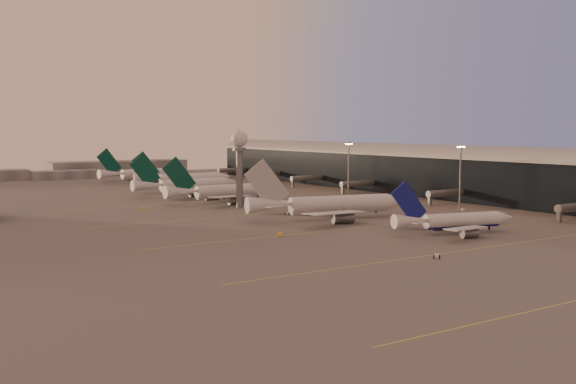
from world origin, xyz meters
TOP-DOWN VIEW (x-y plane):
  - ground at (0.00, 0.00)m, footprint 700.00×700.00m
  - taxiway_markings at (30.00, 56.00)m, footprint 180.00×185.25m
  - terminal at (107.88, 110.09)m, footprint 57.00×362.00m
  - radar_tower at (5.00, 120.00)m, footprint 6.40×6.40m
  - mast_b at (55.00, 55.00)m, footprint 3.60×0.56m
  - mast_c at (50.00, 110.00)m, footprint 3.60×0.56m
  - mast_d at (48.00, 200.00)m, footprint 3.60×0.56m
  - distant_horizon at (2.62, 325.14)m, footprint 165.00×37.50m
  - narrowbody_mid at (25.79, 30.08)m, footprint 39.90×31.48m
  - widebody_white at (14.93, 75.43)m, footprint 58.12×46.09m
  - greentail_a at (9.57, 140.84)m, footprint 53.45×43.19m
  - greentail_b at (9.50, 178.00)m, footprint 53.11×42.87m
  - greentail_c at (25.78, 217.18)m, footprint 52.01×41.73m
  - greentail_d at (20.44, 261.03)m, footprint 54.11×43.44m
  - gsv_tug_mid at (-5.50, 6.27)m, footprint 3.87×3.96m
  - gsv_truck_b at (55.52, 37.25)m, footprint 6.47×3.31m
  - gsv_truck_c at (-18.62, 53.99)m, footprint 4.76×6.05m
  - gsv_catering_b at (68.20, 65.31)m, footprint 5.66×2.87m
  - gsv_tug_far at (9.16, 92.73)m, footprint 3.90×3.74m
  - gsv_truck_d at (-28.00, 134.84)m, footprint 3.19×5.18m
  - gsv_tug_hangar at (35.15, 154.80)m, footprint 4.63×3.97m

SIDE VIEW (x-z plane):
  - ground at x=0.00m, z-range 0.00..0.00m
  - taxiway_markings at x=30.00m, z-range 0.00..0.02m
  - gsv_tug_far at x=9.16m, z-range 0.01..0.98m
  - gsv_tug_mid at x=-5.50m, z-range 0.01..1.01m
  - gsv_tug_hangar at x=35.15m, z-range 0.02..1.15m
  - gsv_truck_d at x=-28.00m, z-range 0.02..1.99m
  - gsv_truck_c at x=-18.62m, z-range 0.02..2.37m
  - gsv_truck_b at x=55.52m, z-range 0.03..2.52m
  - gsv_catering_b at x=68.20m, z-range 0.00..4.55m
  - narrowbody_mid at x=25.79m, z-range -4.71..11.12m
  - greentail_c at x=25.78m, z-range -6.13..12.83m
  - greentail_b at x=9.50m, z-range -6.24..13.05m
  - greentail_a at x=9.57m, z-range -6.28..13.14m
  - greentail_d at x=20.44m, z-range -6.37..13.34m
  - widebody_white at x=14.93m, z-range -6.77..13.95m
  - distant_horizon at x=2.62m, z-range -0.61..8.39m
  - terminal at x=107.88m, z-range -1.00..22.04m
  - mast_b at x=55.00m, z-range 1.24..26.24m
  - mast_c at x=50.00m, z-range 1.24..26.24m
  - mast_d at x=48.00m, z-range 1.24..26.24m
  - radar_tower at x=5.00m, z-range 5.40..36.50m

